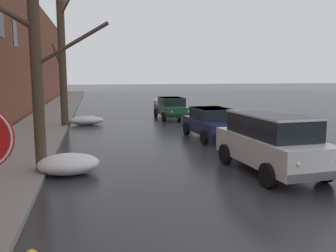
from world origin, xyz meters
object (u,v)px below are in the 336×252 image
object	(u,v)px
suv_white_approaching_near_lane	(271,141)
sedan_darkblue_parked_kerbside_close	(212,122)
bare_tree_second_along_sidewalk	(37,68)
sedan_green_parked_kerbside_mid	(172,107)
bare_tree_mid_block	(63,61)

from	to	relation	value
suv_white_approaching_near_lane	sedan_darkblue_parked_kerbside_close	distance (m)	5.96
bare_tree_second_along_sidewalk	sedan_darkblue_parked_kerbside_close	distance (m)	8.75
suv_white_approaching_near_lane	sedan_darkblue_parked_kerbside_close	bearing A→B (deg)	88.44
bare_tree_second_along_sidewalk	suv_white_approaching_near_lane	distance (m)	7.34
bare_tree_second_along_sidewalk	sedan_darkblue_parked_kerbside_close	size ratio (longest dim) A/B	1.49
bare_tree_second_along_sidewalk	sedan_green_parked_kerbside_mid	bearing A→B (deg)	61.03
bare_tree_mid_block	suv_white_approaching_near_lane	size ratio (longest dim) A/B	1.77
bare_tree_mid_block	sedan_green_parked_kerbside_mid	distance (m)	7.91
suv_white_approaching_near_lane	sedan_darkblue_parked_kerbside_close	world-z (taller)	suv_white_approaching_near_lane
bare_tree_mid_block	sedan_darkblue_parked_kerbside_close	bearing A→B (deg)	-35.21
bare_tree_second_along_sidewalk	sedan_green_parked_kerbside_mid	size ratio (longest dim) A/B	1.43
bare_tree_second_along_sidewalk	suv_white_approaching_near_lane	world-z (taller)	bare_tree_second_along_sidewalk
bare_tree_second_along_sidewalk	sedan_green_parked_kerbside_mid	distance (m)	14.26
sedan_darkblue_parked_kerbside_close	sedan_green_parked_kerbside_mid	size ratio (longest dim) A/B	0.96
bare_tree_mid_block	suv_white_approaching_near_lane	world-z (taller)	bare_tree_mid_block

